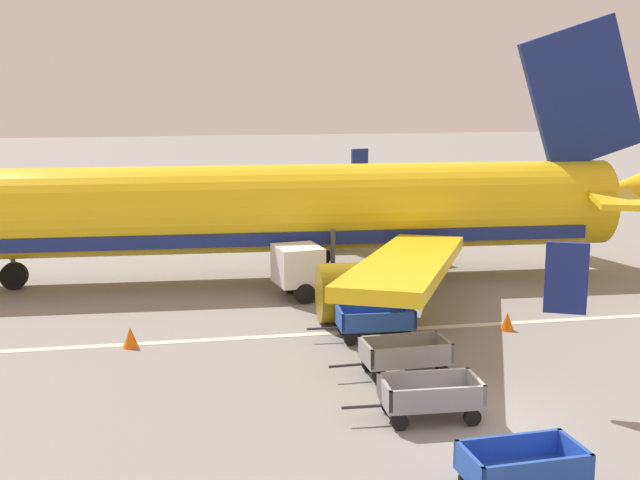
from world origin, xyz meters
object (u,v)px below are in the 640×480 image
(baggage_cart_far_end, at_px, (375,322))
(traffic_cone_by_carts, at_px, (130,337))
(baggage_cart_fourth_in_row, at_px, (405,356))
(baggage_cart_third_in_row, at_px, (430,397))
(baggage_cart_second_in_row, at_px, (522,468))
(traffic_cone_mid_apron, at_px, (401,320))
(service_truck_beside_carts, at_px, (310,270))
(airplane, at_px, (291,210))
(traffic_cone_near_plane, at_px, (507,321))

(baggage_cart_far_end, height_order, traffic_cone_by_carts, baggage_cart_far_end)
(baggage_cart_fourth_in_row, bearing_deg, baggage_cart_third_in_row, -94.97)
(baggage_cart_third_in_row, bearing_deg, baggage_cart_second_in_row, -81.34)
(traffic_cone_mid_apron, bearing_deg, baggage_cart_fourth_in_row, -104.58)
(baggage_cart_fourth_in_row, height_order, service_truck_beside_carts, service_truck_beside_carts)
(airplane, relative_size, traffic_cone_near_plane, 59.18)
(airplane, bearing_deg, traffic_cone_by_carts, -128.44)
(baggage_cart_second_in_row, bearing_deg, traffic_cone_mid_apron, 86.11)
(service_truck_beside_carts, relative_size, traffic_cone_mid_apron, 7.16)
(baggage_cart_third_in_row, height_order, traffic_cone_near_plane, baggage_cart_third_in_row)
(baggage_cart_fourth_in_row, bearing_deg, traffic_cone_by_carts, 152.67)
(baggage_cart_third_in_row, relative_size, baggage_cart_fourth_in_row, 1.00)
(baggage_cart_third_in_row, distance_m, baggage_cart_far_end, 6.80)
(baggage_cart_second_in_row, relative_size, service_truck_beside_carts, 0.78)
(baggage_cart_second_in_row, distance_m, baggage_cart_third_in_row, 4.25)
(baggage_cart_far_end, relative_size, traffic_cone_by_carts, 5.25)
(traffic_cone_mid_apron, bearing_deg, baggage_cart_far_end, -141.59)
(airplane, xyz_separation_m, traffic_cone_near_plane, (6.22, -8.68, -2.74))
(baggage_cart_third_in_row, relative_size, traffic_cone_by_carts, 5.24)
(baggage_cart_fourth_in_row, bearing_deg, airplane, 96.74)
(service_truck_beside_carts, xyz_separation_m, traffic_cone_near_plane, (5.95, -5.68, -0.78))
(traffic_cone_near_plane, bearing_deg, baggage_cart_fourth_in_row, -142.32)
(baggage_cart_fourth_in_row, relative_size, traffic_cone_near_plane, 5.63)
(baggage_cart_fourth_in_row, bearing_deg, baggage_cart_second_in_row, -87.24)
(baggage_cart_second_in_row, bearing_deg, baggage_cart_third_in_row, 98.66)
(traffic_cone_near_plane, distance_m, traffic_cone_by_carts, 12.76)
(traffic_cone_near_plane, bearing_deg, traffic_cone_by_carts, 177.96)
(traffic_cone_near_plane, bearing_deg, baggage_cart_second_in_row, -111.62)
(airplane, height_order, traffic_cone_by_carts, airplane)
(airplane, height_order, baggage_cart_third_in_row, airplane)
(baggage_cart_second_in_row, xyz_separation_m, traffic_cone_near_plane, (4.40, 11.10, -0.28))
(service_truck_beside_carts, height_order, traffic_cone_near_plane, service_truck_beside_carts)
(airplane, xyz_separation_m, baggage_cart_second_in_row, (1.82, -19.79, -2.45))
(traffic_cone_by_carts, bearing_deg, baggage_cart_far_end, -4.05)
(traffic_cone_mid_apron, xyz_separation_m, traffic_cone_by_carts, (-9.16, -0.36, 0.02))
(traffic_cone_by_carts, bearing_deg, service_truck_beside_carts, 37.53)
(baggage_cart_far_end, bearing_deg, baggage_cart_second_in_row, -88.13)
(baggage_cart_far_end, xyz_separation_m, traffic_cone_mid_apron, (1.17, 0.93, -0.28))
(baggage_cart_far_end, bearing_deg, service_truck_beside_carts, 101.63)
(airplane, bearing_deg, baggage_cart_far_end, -80.56)
(baggage_cart_third_in_row, xyz_separation_m, baggage_cart_fourth_in_row, (0.28, 3.23, 0.00))
(baggage_cart_second_in_row, distance_m, traffic_cone_near_plane, 11.95)
(traffic_cone_near_plane, xyz_separation_m, traffic_cone_by_carts, (-12.75, 0.45, 0.02))
(baggage_cart_third_in_row, bearing_deg, service_truck_beside_carts, 94.14)
(airplane, bearing_deg, baggage_cart_fourth_in_row, -83.26)
(baggage_cart_second_in_row, relative_size, traffic_cone_near_plane, 5.64)
(baggage_cart_fourth_in_row, height_order, baggage_cart_far_end, same)
(baggage_cart_third_in_row, bearing_deg, traffic_cone_near_plane, 53.88)
(baggage_cart_far_end, bearing_deg, traffic_cone_mid_apron, 38.41)
(service_truck_beside_carts, bearing_deg, traffic_cone_mid_apron, -64.12)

